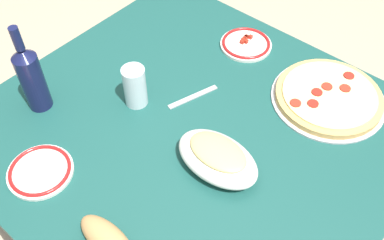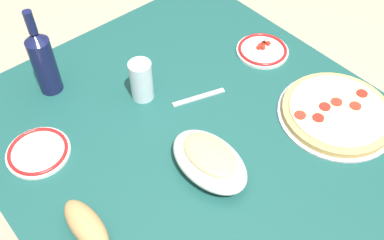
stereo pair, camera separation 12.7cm
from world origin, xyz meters
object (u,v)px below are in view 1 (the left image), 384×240
at_px(dining_table, 192,149).
at_px(water_glass, 135,86).
at_px(baked_pasta_dish, 218,157).
at_px(pepperoni_pizza, 329,97).
at_px(wine_bottle, 31,77).
at_px(side_plate_far, 40,171).
at_px(side_plate_near, 246,44).
at_px(bread_loaf, 107,239).

height_order(dining_table, water_glass, water_glass).
height_order(baked_pasta_dish, water_glass, water_glass).
relative_size(pepperoni_pizza, wine_bottle, 1.21).
height_order(baked_pasta_dish, side_plate_far, baked_pasta_dish).
xyz_separation_m(wine_bottle, side_plate_far, (-0.20, 0.15, -0.11)).
xyz_separation_m(dining_table, side_plate_far, (0.20, 0.38, 0.12)).
height_order(side_plate_near, side_plate_far, side_plate_near).
xyz_separation_m(dining_table, bread_loaf, (-0.09, 0.41, 0.14)).
height_order(baked_pasta_dish, side_plate_near, baked_pasta_dish).
relative_size(baked_pasta_dish, side_plate_near, 1.37).
bearing_deg(baked_pasta_dish, wine_bottle, 17.25).
bearing_deg(side_plate_near, pepperoni_pizza, 172.78).
bearing_deg(wine_bottle, dining_table, -150.36).
bearing_deg(pepperoni_pizza, dining_table, 55.10).
xyz_separation_m(water_glass, side_plate_near, (-0.10, -0.43, -0.06)).
height_order(pepperoni_pizza, baked_pasta_dish, baked_pasta_dish).
relative_size(wine_bottle, side_plate_near, 1.64).
xyz_separation_m(pepperoni_pizza, bread_loaf, (0.16, 0.76, 0.02)).
relative_size(baked_pasta_dish, water_glass, 1.82).
relative_size(pepperoni_pizza, water_glass, 2.63).
distance_m(side_plate_far, bread_loaf, 0.29).
distance_m(dining_table, side_plate_far, 0.45).
relative_size(dining_table, baked_pasta_dish, 4.79).
distance_m(pepperoni_pizza, side_plate_near, 0.34).
distance_m(baked_pasta_dish, side_plate_far, 0.47).
xyz_separation_m(dining_table, baked_pasta_dish, (-0.14, 0.06, 0.15)).
distance_m(wine_bottle, side_plate_far, 0.28).
relative_size(wine_bottle, side_plate_far, 1.64).
distance_m(dining_table, pepperoni_pizza, 0.45).
bearing_deg(side_plate_far, side_plate_near, -97.75).
xyz_separation_m(dining_table, side_plate_near, (0.10, -0.40, 0.12)).
bearing_deg(bread_loaf, dining_table, -77.77).
xyz_separation_m(pepperoni_pizza, water_glass, (0.44, 0.39, 0.05)).
bearing_deg(baked_pasta_dish, side_plate_far, 43.34).
relative_size(water_glass, side_plate_far, 0.75).
bearing_deg(wine_bottle, side_plate_far, 142.81).
xyz_separation_m(dining_table, wine_bottle, (0.40, 0.23, 0.22)).
distance_m(wine_bottle, water_glass, 0.29).
relative_size(pepperoni_pizza, baked_pasta_dish, 1.44).
bearing_deg(dining_table, pepperoni_pizza, -124.90).
height_order(side_plate_far, bread_loaf, bread_loaf).
height_order(dining_table, baked_pasta_dish, baked_pasta_dish).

